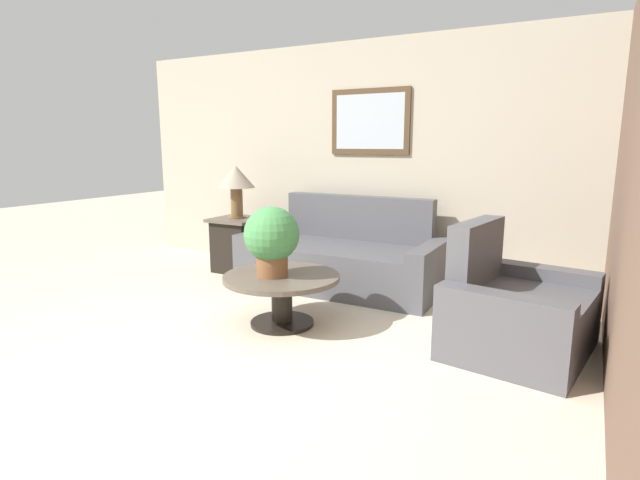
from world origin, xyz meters
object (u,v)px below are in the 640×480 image
at_px(couch_main, 343,259).
at_px(potted_plant_on_table, 272,238).
at_px(armchair, 516,312).
at_px(side_table, 238,244).
at_px(coffee_table, 282,289).
at_px(table_lamp, 236,180).

distance_m(couch_main, potted_plant_on_table, 1.42).
distance_m(armchair, side_table, 3.33).
bearing_deg(side_table, couch_main, 0.51).
bearing_deg(potted_plant_on_table, coffee_table, 49.71).
bearing_deg(side_table, armchair, -15.61).
xyz_separation_m(coffee_table, side_table, (-1.44, 1.27, 0.01)).
distance_m(coffee_table, side_table, 1.92).
xyz_separation_m(armchair, potted_plant_on_table, (-1.82, -0.44, 0.45)).
xyz_separation_m(couch_main, table_lamp, (-1.38, -0.01, 0.79)).
xyz_separation_m(coffee_table, table_lamp, (-1.44, 1.27, 0.76)).
bearing_deg(couch_main, coffee_table, -87.31).
xyz_separation_m(side_table, table_lamp, (0.00, 0.00, 0.75)).
height_order(coffee_table, potted_plant_on_table, potted_plant_on_table).
xyz_separation_m(armchair, coffee_table, (-1.77, -0.38, 0.02)).
height_order(armchair, table_lamp, table_lamp).
bearing_deg(armchair, table_lamp, 83.43).
height_order(coffee_table, side_table, side_table).
distance_m(armchair, potted_plant_on_table, 1.93).
height_order(side_table, table_lamp, table_lamp).
bearing_deg(couch_main, side_table, -179.49).
xyz_separation_m(couch_main, coffee_table, (0.06, -1.29, 0.02)).
bearing_deg(table_lamp, potted_plant_on_table, -43.86).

